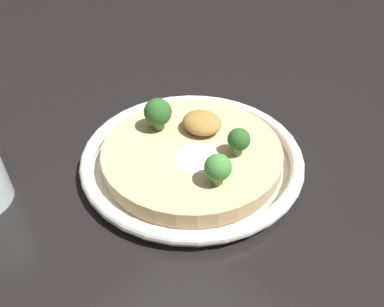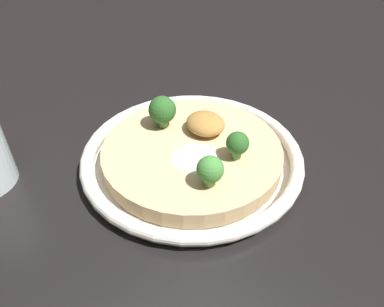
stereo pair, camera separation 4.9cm
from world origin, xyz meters
TOP-DOWN VIEW (x-y plane):
  - ground_plane at (0.00, 0.00)m, footprint 6.00×6.00m
  - risotto_bowl at (0.00, 0.00)m, footprint 0.29×0.29m
  - cheese_sprinkle at (0.02, -0.01)m, footprint 0.06×0.06m
  - crispy_onion_garnish at (-0.02, 0.04)m, footprint 0.05×0.05m
  - broccoli_left at (-0.06, -0.00)m, footprint 0.04×0.04m
  - broccoli_right at (0.07, -0.03)m, footprint 0.03×0.03m
  - broccoli_back_right at (0.05, 0.03)m, footprint 0.03×0.03m

SIDE VIEW (x-z plane):
  - ground_plane at x=0.00m, z-range 0.00..0.00m
  - risotto_bowl at x=0.00m, z-range 0.00..0.03m
  - cheese_sprinkle at x=0.02m, z-range 0.03..0.04m
  - crispy_onion_garnish at x=-0.02m, z-range 0.03..0.05m
  - broccoli_back_right at x=0.05m, z-range 0.03..0.07m
  - broccoli_right at x=0.07m, z-range 0.03..0.07m
  - broccoli_left at x=-0.06m, z-range 0.03..0.08m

